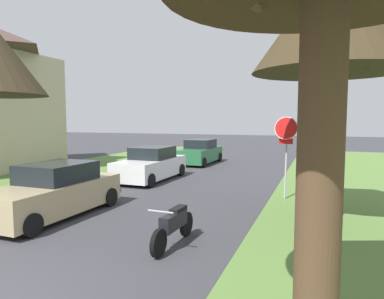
{
  "coord_description": "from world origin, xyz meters",
  "views": [
    {
      "loc": [
        5.21,
        -3.14,
        2.89
      ],
      "look_at": [
        0.85,
        8.6,
        1.79
      ],
      "focal_mm": 32.2,
      "sensor_mm": 36.0,
      "label": 1
    }
  ],
  "objects_px": {
    "street_tree_right_mid_a": "(333,17)",
    "parked_motorcycle": "(174,225)",
    "parked_sedan_tan": "(54,192)",
    "stop_sign_far": "(286,140)",
    "parked_sedan_white": "(151,165)",
    "parked_sedan_green": "(200,152)"
  },
  "relations": [
    {
      "from": "street_tree_right_mid_a",
      "to": "parked_motorcycle",
      "type": "relative_size",
      "value": 3.45
    },
    {
      "from": "parked_sedan_green",
      "to": "parked_motorcycle",
      "type": "height_order",
      "value": "parked_sedan_green"
    },
    {
      "from": "street_tree_right_mid_a",
      "to": "parked_motorcycle",
      "type": "distance_m",
      "value": 6.81
    },
    {
      "from": "parked_motorcycle",
      "to": "parked_sedan_tan",
      "type": "bearing_deg",
      "value": 167.05
    },
    {
      "from": "stop_sign_far",
      "to": "parked_sedan_green",
      "type": "bearing_deg",
      "value": 125.67
    },
    {
      "from": "stop_sign_far",
      "to": "parked_sedan_green",
      "type": "height_order",
      "value": "stop_sign_far"
    },
    {
      "from": "stop_sign_far",
      "to": "parked_sedan_green",
      "type": "xyz_separation_m",
      "value": [
        -6.23,
        8.67,
        -1.44
      ]
    },
    {
      "from": "street_tree_right_mid_a",
      "to": "parked_sedan_tan",
      "type": "xyz_separation_m",
      "value": [
        -7.65,
        -2.04,
        -4.88
      ]
    },
    {
      "from": "street_tree_right_mid_a",
      "to": "parked_sedan_green",
      "type": "xyz_separation_m",
      "value": [
        -7.57,
        11.1,
        -4.88
      ]
    },
    {
      "from": "stop_sign_far",
      "to": "parked_sedan_green",
      "type": "distance_m",
      "value": 10.77
    },
    {
      "from": "stop_sign_far",
      "to": "parked_sedan_tan",
      "type": "distance_m",
      "value": 7.86
    },
    {
      "from": "parked_sedan_white",
      "to": "stop_sign_far",
      "type": "bearing_deg",
      "value": -18.04
    },
    {
      "from": "stop_sign_far",
      "to": "parked_sedan_white",
      "type": "height_order",
      "value": "stop_sign_far"
    },
    {
      "from": "stop_sign_far",
      "to": "parked_sedan_tan",
      "type": "height_order",
      "value": "stop_sign_far"
    },
    {
      "from": "parked_sedan_tan",
      "to": "street_tree_right_mid_a",
      "type": "bearing_deg",
      "value": 14.9
    },
    {
      "from": "parked_sedan_tan",
      "to": "parked_motorcycle",
      "type": "xyz_separation_m",
      "value": [
        4.34,
        -1.0,
        -0.24
      ]
    },
    {
      "from": "parked_sedan_green",
      "to": "parked_motorcycle",
      "type": "relative_size",
      "value": 2.16
    },
    {
      "from": "parked_sedan_tan",
      "to": "parked_sedan_green",
      "type": "distance_m",
      "value": 13.14
    },
    {
      "from": "stop_sign_far",
      "to": "street_tree_right_mid_a",
      "type": "distance_m",
      "value": 4.42
    },
    {
      "from": "parked_sedan_white",
      "to": "parked_sedan_green",
      "type": "height_order",
      "value": "same"
    },
    {
      "from": "stop_sign_far",
      "to": "parked_motorcycle",
      "type": "bearing_deg",
      "value": -109.74
    },
    {
      "from": "stop_sign_far",
      "to": "parked_sedan_tan",
      "type": "xyz_separation_m",
      "value": [
        -6.3,
        -4.46,
        -1.44
      ]
    }
  ]
}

